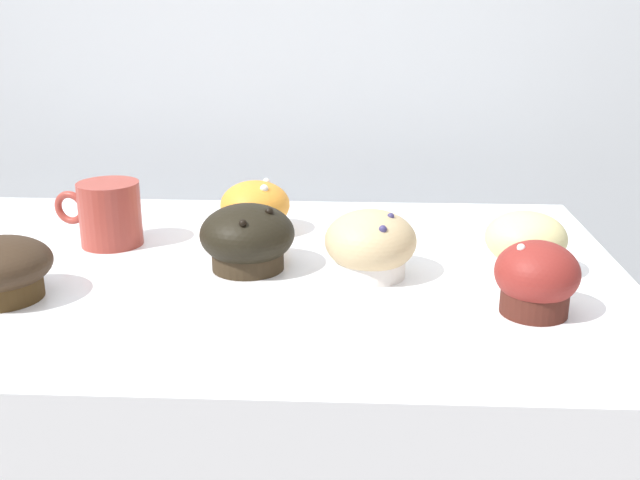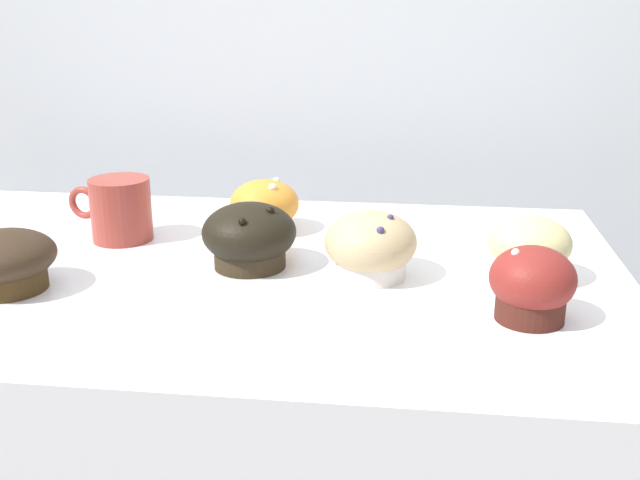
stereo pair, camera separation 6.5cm
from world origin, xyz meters
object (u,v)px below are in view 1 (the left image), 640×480
muffin_back_left (255,208)px  coffee_cup (109,212)px  muffin_front_right (247,240)px  muffin_back_center (370,245)px  muffin_back_right (536,279)px  muffin_front_left (525,243)px

muffin_back_left → coffee_cup: (-0.19, -0.06, 0.01)m
muffin_front_right → muffin_back_center: (0.15, -0.01, -0.00)m
muffin_back_left → muffin_front_right: size_ratio=0.84×
muffin_back_right → muffin_front_right: size_ratio=0.76×
muffin_back_right → coffee_cup: coffee_cup is taller
muffin_front_left → coffee_cup: coffee_cup is taller
muffin_back_center → muffin_back_right: bearing=-31.0°
muffin_back_center → coffee_cup: coffee_cup is taller
muffin_front_left → muffin_back_left: bearing=157.3°
muffin_back_left → coffee_cup: bearing=-161.8°
muffin_front_right → muffin_front_left: bearing=1.1°
muffin_back_center → muffin_front_right: bearing=175.8°
muffin_back_left → muffin_front_left: (0.35, -0.15, 0.00)m
muffin_front_right → coffee_cup: size_ratio=0.94×
muffin_front_right → coffee_cup: bearing=155.9°
muffin_back_right → muffin_back_center: muffin_back_center is taller
coffee_cup → muffin_back_center: bearing=-16.0°
muffin_front_right → muffin_back_center: 0.15m
muffin_back_left → muffin_front_left: size_ratio=1.01×
coffee_cup → muffin_front_right: bearing=-24.1°
muffin_front_left → coffee_cup: 0.55m
muffin_back_center → muffin_back_left: bearing=134.6°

